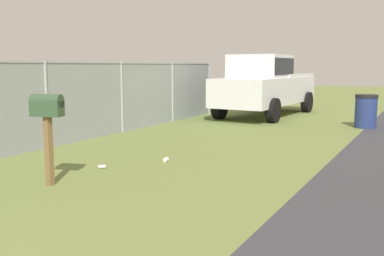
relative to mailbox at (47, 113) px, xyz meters
name	(u,v)px	position (x,y,z in m)	size (l,w,h in m)	color
mailbox	(47,113)	(0.00, 0.00, 0.00)	(0.31, 0.49, 1.33)	brown
pickup_truck	(265,84)	(10.00, 0.23, 0.05)	(5.50, 2.27, 2.09)	silver
trash_bin	(366,111)	(8.54, -3.24, -0.58)	(0.61, 0.61, 0.93)	navy
fence_section	(88,98)	(3.36, 2.24, -0.07)	(12.78, 0.07, 1.83)	#9EA3A8
litter_can_midfield_a	(102,167)	(1.16, 0.01, -1.02)	(0.07, 0.07, 0.12)	silver
litter_cup_near_hydrant	(166,160)	(2.13, -0.66, -1.01)	(0.08, 0.08, 0.10)	white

